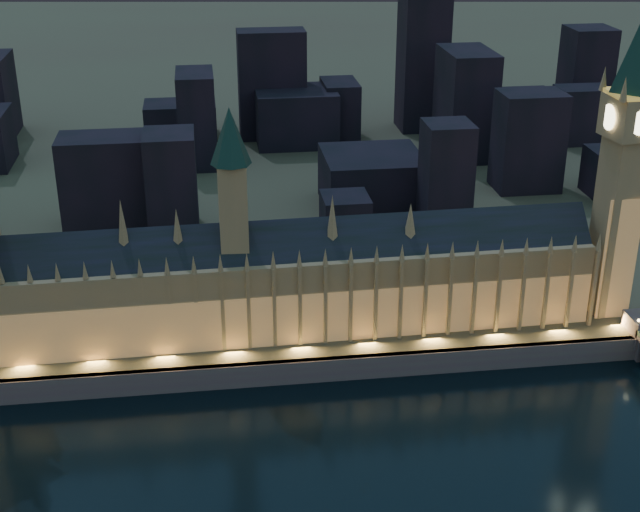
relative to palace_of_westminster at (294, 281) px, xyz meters
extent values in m
plane|color=black|center=(2.93, -61.75, -26.37)|extent=(2000.00, 2000.00, 0.00)
cube|color=#4D4334|center=(2.93, 458.25, -22.37)|extent=(2000.00, 960.00, 8.00)
cube|color=#584854|center=(2.93, -20.75, -22.37)|extent=(2000.00, 2.50, 8.00)
cube|color=#8E7E58|center=(0.91, 0.25, -4.37)|extent=(200.42, 24.76, 28.00)
cube|color=#A87D49|center=(0.91, -10.00, -9.37)|extent=(200.00, 0.50, 18.00)
cube|color=black|center=(0.91, 0.25, 12.63)|extent=(200.33, 21.03, 16.26)
cube|color=#8E7E58|center=(-19.09, 0.25, 25.63)|extent=(9.00, 9.00, 32.00)
cone|color=#12342F|center=(-19.09, 0.25, 50.63)|extent=(13.00, 13.00, 18.00)
cube|color=#8E7E58|center=(-90.76, -10.35, -4.37)|extent=(1.20, 1.20, 28.00)
cone|color=#8E7E58|center=(-90.76, -9.75, 12.63)|extent=(2.00, 2.00, 6.00)
cube|color=#8E7E58|center=(-82.42, -10.35, -4.37)|extent=(1.20, 1.20, 28.00)
cone|color=#8E7E58|center=(-82.42, -9.75, 12.63)|extent=(2.00, 2.00, 6.00)
cube|color=#8E7E58|center=(-74.09, -10.35, -4.37)|extent=(1.20, 1.20, 28.00)
cone|color=#8E7E58|center=(-74.09, -9.75, 12.63)|extent=(2.00, 2.00, 6.00)
cube|color=#8E7E58|center=(-65.76, -10.35, -4.37)|extent=(1.20, 1.20, 28.00)
cone|color=#8E7E58|center=(-65.76, -9.75, 12.63)|extent=(2.00, 2.00, 6.00)
cube|color=#8E7E58|center=(-57.42, -10.35, -4.37)|extent=(1.20, 1.20, 28.00)
cone|color=#8E7E58|center=(-57.42, -9.75, 12.63)|extent=(2.00, 2.00, 6.00)
cube|color=#8E7E58|center=(-49.09, -10.35, -4.37)|extent=(1.20, 1.20, 28.00)
cone|color=#8E7E58|center=(-49.09, -9.75, 12.63)|extent=(2.00, 2.00, 6.00)
cube|color=#8E7E58|center=(-40.76, -10.35, -4.37)|extent=(1.20, 1.20, 28.00)
cone|color=#8E7E58|center=(-40.76, -9.75, 12.63)|extent=(2.00, 2.00, 6.00)
cube|color=#8E7E58|center=(-32.42, -10.35, -4.37)|extent=(1.20, 1.20, 28.00)
cone|color=#8E7E58|center=(-32.42, -9.75, 12.63)|extent=(2.00, 2.00, 6.00)
cube|color=#8E7E58|center=(-24.09, -10.35, -4.37)|extent=(1.20, 1.20, 28.00)
cone|color=#8E7E58|center=(-24.09, -9.75, 12.63)|extent=(2.00, 2.00, 6.00)
cube|color=#8E7E58|center=(-15.76, -10.35, -4.37)|extent=(1.20, 1.20, 28.00)
cone|color=#8E7E58|center=(-15.76, -9.75, 12.63)|extent=(2.00, 2.00, 6.00)
cube|color=#8E7E58|center=(-7.42, -10.35, -4.37)|extent=(1.20, 1.20, 28.00)
cone|color=#8E7E58|center=(-7.42, -9.75, 12.63)|extent=(2.00, 2.00, 6.00)
cube|color=#8E7E58|center=(0.91, -10.35, -4.37)|extent=(1.20, 1.20, 28.00)
cone|color=#8E7E58|center=(0.91, -9.75, 12.63)|extent=(2.00, 2.00, 6.00)
cube|color=#8E7E58|center=(9.24, -10.35, -4.37)|extent=(1.20, 1.20, 28.00)
cone|color=#8E7E58|center=(9.24, -9.75, 12.63)|extent=(2.00, 2.00, 6.00)
cube|color=#8E7E58|center=(17.58, -10.35, -4.37)|extent=(1.20, 1.20, 28.00)
cone|color=#8E7E58|center=(17.58, -9.75, 12.63)|extent=(2.00, 2.00, 6.00)
cube|color=#8E7E58|center=(25.91, -10.35, -4.37)|extent=(1.20, 1.20, 28.00)
cone|color=#8E7E58|center=(25.91, -9.75, 12.63)|extent=(2.00, 2.00, 6.00)
cube|color=#8E7E58|center=(34.24, -10.35, -4.37)|extent=(1.20, 1.20, 28.00)
cone|color=#8E7E58|center=(34.24, -9.75, 12.63)|extent=(2.00, 2.00, 6.00)
cube|color=#8E7E58|center=(42.58, -10.35, -4.37)|extent=(1.20, 1.20, 28.00)
cone|color=#8E7E58|center=(42.58, -9.75, 12.63)|extent=(2.00, 2.00, 6.00)
cube|color=#8E7E58|center=(50.91, -10.35, -4.37)|extent=(1.20, 1.20, 28.00)
cone|color=#8E7E58|center=(50.91, -9.75, 12.63)|extent=(2.00, 2.00, 6.00)
cube|color=#8E7E58|center=(59.24, -10.35, -4.37)|extent=(1.20, 1.20, 28.00)
cone|color=#8E7E58|center=(59.24, -9.75, 12.63)|extent=(2.00, 2.00, 6.00)
cube|color=#8E7E58|center=(67.58, -10.35, -4.37)|extent=(1.20, 1.20, 28.00)
cone|color=#8E7E58|center=(67.58, -9.75, 12.63)|extent=(2.00, 2.00, 6.00)
cube|color=#8E7E58|center=(75.91, -10.35, -4.37)|extent=(1.20, 1.20, 28.00)
cone|color=#8E7E58|center=(75.91, -9.75, 12.63)|extent=(2.00, 2.00, 6.00)
cube|color=#8E7E58|center=(84.24, -10.35, -4.37)|extent=(1.20, 1.20, 28.00)
cone|color=#8E7E58|center=(84.24, -9.75, 12.63)|extent=(2.00, 2.00, 6.00)
cube|color=#8E7E58|center=(92.58, -10.35, -4.37)|extent=(1.20, 1.20, 28.00)
cone|color=#8E7E58|center=(92.58, -9.75, 12.63)|extent=(2.00, 2.00, 6.00)
cube|color=#8E7E58|center=(100.91, -10.35, -4.37)|extent=(1.20, 1.20, 28.00)
cone|color=#8E7E58|center=(100.91, -9.75, 12.63)|extent=(2.00, 2.00, 6.00)
cone|color=#8E7E58|center=(-54.09, 0.25, 22.63)|extent=(4.40, 4.40, 18.00)
cone|color=#8E7E58|center=(-37.09, 0.25, 20.63)|extent=(4.40, 4.40, 14.00)
cone|color=#8E7E58|center=(12.91, 0.25, 21.63)|extent=(4.40, 4.40, 16.00)
cone|color=#8E7E58|center=(38.91, 0.25, 19.63)|extent=(4.40, 4.40, 12.00)
cube|color=#8E7E58|center=(110.93, 0.25, 13.41)|extent=(13.76, 13.76, 63.56)
cube|color=#A87D49|center=(110.93, -5.95, 3.63)|extent=(12.00, 0.50, 44.00)
cube|color=#8E7E58|center=(110.93, 0.25, 52.11)|extent=(15.00, 15.00, 13.84)
cube|color=#F2C64C|center=(110.93, 0.25, 59.63)|extent=(15.75, 15.75, 1.20)
cylinder|color=#FFF2BF|center=(110.93, 8.00, 52.11)|extent=(8.40, 0.50, 8.40)
cylinder|color=#FFF2BF|center=(103.18, 0.25, 52.11)|extent=(0.50, 8.40, 8.40)
cone|color=#8E7E58|center=(103.43, -7.25, 63.03)|extent=(2.60, 2.60, 8.00)
cone|color=#8E7E58|center=(103.43, 7.75, 63.03)|extent=(2.60, 2.60, 8.00)
cylinder|color=black|center=(112.65, -21.75, -13.67)|extent=(0.30, 0.30, 4.40)
sphere|color=#FFD88C|center=(112.65, -21.75, -11.37)|extent=(1.00, 1.00, 1.00)
cube|color=black|center=(28.51, 68.84, -7.37)|extent=(19.03, 19.80, 21.99)
cube|color=black|center=(73.21, 80.26, 5.45)|extent=(19.65, 20.18, 47.64)
cube|color=black|center=(50.55, 225.54, -2.18)|extent=(19.44, 30.73, 32.38)
cube|color=black|center=(12.60, 231.84, 11.97)|extent=(37.76, 19.44, 60.67)
cube|color=black|center=(-30.34, 187.80, 5.77)|extent=(18.99, 34.57, 48.27)
cube|color=black|center=(-41.69, 95.24, 3.39)|extent=(21.11, 25.14, 43.51)
cube|color=black|center=(-69.88, 106.91, 1.50)|extent=(38.19, 23.57, 39.74)
cube|color=black|center=(155.12, 221.22, -7.04)|extent=(43.78, 39.06, 22.65)
cube|color=black|center=(24.55, 218.02, -3.26)|extent=(44.53, 36.65, 30.21)
cube|color=black|center=(-39.91, 238.09, -8.36)|extent=(40.45, 27.15, 20.01)
cube|color=black|center=(111.36, 183.80, 9.85)|extent=(24.63, 41.01, 56.43)
cube|color=black|center=(47.90, 112.82, -5.84)|extent=(44.15, 42.43, 25.06)
cube|color=black|center=(126.40, 127.56, 5.28)|extent=(30.39, 22.61, 47.29)
cube|color=black|center=(182.81, 197.73, -2.66)|extent=(28.33, 19.81, 31.42)
cube|color=black|center=(164.99, 108.73, -7.26)|extent=(24.83, 31.49, 22.22)
cube|color=black|center=(131.65, 239.83, 3.45)|extent=(19.19, 29.53, 43.64)
cube|color=black|center=(100.83, 238.25, 20.94)|extent=(26.00, 26.00, 78.62)
cube|color=black|center=(201.21, 238.25, 10.02)|extent=(26.00, 26.00, 56.77)
camera|label=1|loc=(-26.90, -265.89, 128.45)|focal=50.00mm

